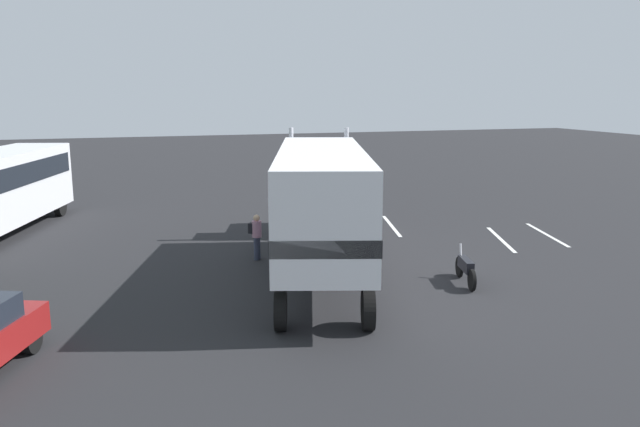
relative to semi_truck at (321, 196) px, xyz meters
The scene contains 7 objects.
ground_plane 7.01m from the semi_truck, 14.97° to the right, with size 120.00×120.00×0.00m, color #232326.
lane_stripe_near 8.13m from the semi_truck, 42.17° to the right, with size 4.40×0.16×0.01m, color silver.
lane_stripe_mid 8.93m from the semi_truck, 76.64° to the right, with size 4.40×0.16×0.01m, color silver.
lane_stripe_far 11.15m from the semi_truck, 78.73° to the right, with size 4.40×0.16×0.01m, color silver.
semi_truck is the anchor object (origin of this frame).
person_bystander 3.13m from the semi_truck, 40.95° to the left, with size 0.43×0.48×1.63m.
motorcycle 5.18m from the semi_truck, 125.95° to the right, with size 2.06×0.66×1.12m.
Camera 1 is at (-25.73, 7.99, 5.94)m, focal length 35.36 mm.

